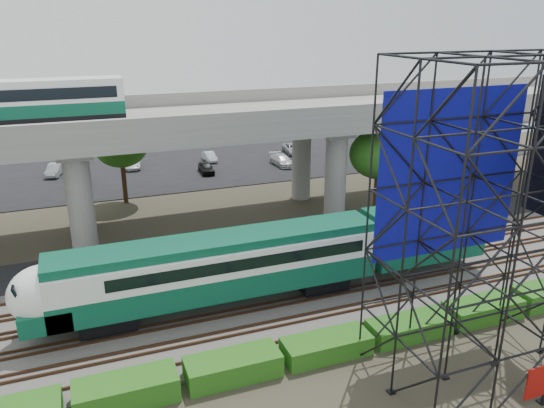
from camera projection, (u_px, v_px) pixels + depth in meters
name	position (u px, v px, depth m)	size (l,w,h in m)	color
ground	(278.00, 317.00, 30.81)	(140.00, 140.00, 0.00)	#474233
ballast_bed	(266.00, 299.00, 32.54)	(90.00, 12.00, 0.20)	slate
service_road	(227.00, 248.00, 40.06)	(90.00, 5.00, 0.08)	black
parking_lot	(170.00, 169.00, 60.80)	(90.00, 18.00, 0.08)	black
harbor_water	(143.00, 133.00, 80.22)	(140.00, 40.00, 0.03)	slate
rail_tracks	(266.00, 297.00, 32.48)	(90.00, 9.52, 0.16)	#472D1E
commuter_train	(255.00, 260.00, 31.39)	(29.30, 3.06, 4.30)	black
overpass	(194.00, 128.00, 41.92)	(80.00, 12.00, 12.40)	#9E9B93
scaffold_tower	(490.00, 230.00, 23.64)	(9.36, 6.36, 15.00)	black
hedge_strip	(327.00, 345.00, 27.16)	(34.60, 1.80, 1.20)	#205814
trees	(148.00, 164.00, 41.67)	(40.94, 16.94, 7.69)	#382314
suv	(127.00, 253.00, 37.54)	(2.02, 4.38, 1.22)	black
parked_cars	(174.00, 165.00, 60.30)	(37.92, 9.48, 1.27)	white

